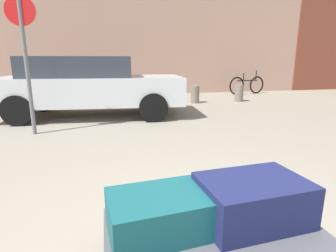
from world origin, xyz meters
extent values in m
cube|color=#4C4C51|center=(0.00, 0.00, 0.29)|extent=(1.27, 0.80, 0.10)
cylinder|color=black|center=(0.43, 0.27, 0.12)|extent=(0.24, 0.06, 0.24)
cylinder|color=black|center=(-0.43, 0.27, 0.12)|extent=(0.24, 0.06, 0.24)
cube|color=#191E47|center=(0.26, 0.06, 0.47)|extent=(0.66, 0.48, 0.27)
cube|color=#144C51|center=(-0.30, 0.08, 0.45)|extent=(0.64, 0.46, 0.23)
cube|color=silver|center=(-0.89, 5.47, 0.64)|extent=(4.46, 2.22, 0.64)
cube|color=#2D333D|center=(-1.13, 5.50, 1.19)|extent=(2.55, 1.82, 0.46)
cylinder|color=black|center=(0.61, 6.18, 0.32)|extent=(0.66, 0.28, 0.64)
cylinder|color=black|center=(0.44, 4.49, 0.32)|extent=(0.66, 0.28, 0.64)
cylinder|color=black|center=(-2.21, 6.46, 0.32)|extent=(0.66, 0.28, 0.64)
cylinder|color=black|center=(-2.38, 4.77, 0.32)|extent=(0.66, 0.28, 0.64)
torus|color=black|center=(4.63, 8.66, 0.36)|extent=(0.72, 0.20, 0.72)
torus|color=black|center=(5.65, 8.86, 0.36)|extent=(0.72, 0.20, 0.72)
cylinder|color=black|center=(5.14, 8.76, 0.56)|extent=(0.99, 0.24, 0.04)
cylinder|color=black|center=(4.94, 8.72, 0.71)|extent=(0.05, 0.05, 0.30)
cylinder|color=black|center=(5.58, 8.85, 0.76)|extent=(0.05, 0.05, 0.40)
cylinder|color=#72665B|center=(2.25, 6.91, 0.28)|extent=(0.28, 0.28, 0.56)
cylinder|color=#72665B|center=(3.81, 6.91, 0.28)|extent=(0.28, 0.28, 0.56)
cylinder|color=slate|center=(-1.90, 3.95, 1.20)|extent=(0.07, 0.07, 2.39)
cylinder|color=red|center=(-1.90, 3.95, 2.14)|extent=(0.50, 0.06, 0.50)
camera|label=1|loc=(-0.58, -1.27, 1.30)|focal=28.44mm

